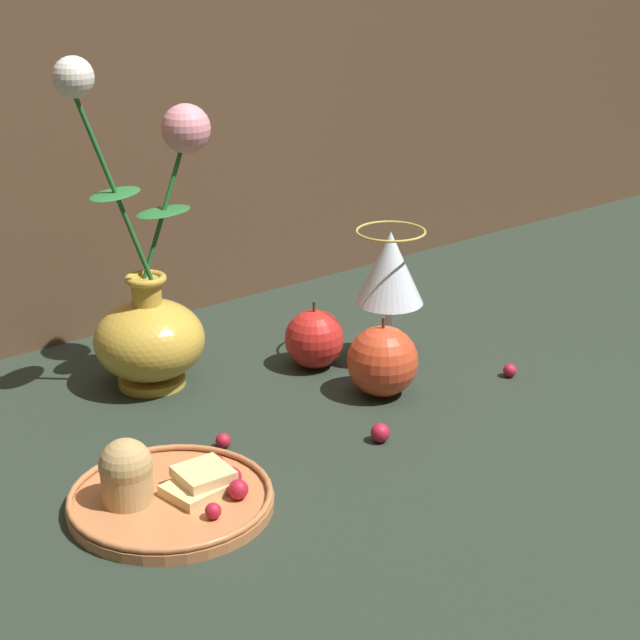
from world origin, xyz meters
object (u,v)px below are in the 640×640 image
at_px(apple_beside_vase, 382,361).
at_px(vase, 150,310).
at_px(apple_near_glass, 314,339).
at_px(plate_with_pastries, 163,492).
at_px(wine_glass, 390,272).

bearing_deg(apple_beside_vase, vase, 136.08).
bearing_deg(apple_near_glass, vase, 157.05).
bearing_deg(plate_with_pastries, apple_beside_vase, 10.64).
relative_size(apple_beside_vase, apple_near_glass, 1.12).
bearing_deg(apple_near_glass, wine_glass, -26.81).
distance_m(wine_glass, apple_beside_vase, 0.12).
xyz_separation_m(plate_with_pastries, apple_beside_vase, (0.31, 0.06, 0.02)).
distance_m(vase, plate_with_pastries, 0.28).
xyz_separation_m(wine_glass, apple_beside_vase, (-0.07, -0.07, -0.07)).
height_order(vase, apple_near_glass, vase).
bearing_deg(wine_glass, apple_beside_vase, -135.50).
distance_m(vase, apple_near_glass, 0.20).
xyz_separation_m(plate_with_pastries, apple_near_glass, (0.30, 0.16, 0.02)).
height_order(wine_glass, apple_beside_vase, wine_glass).
relative_size(plate_with_pastries, apple_beside_vase, 2.05).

